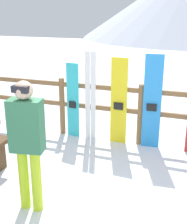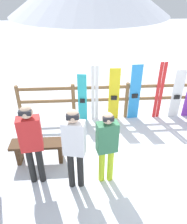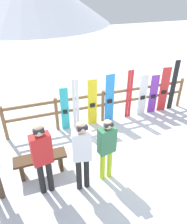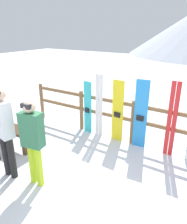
% 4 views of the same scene
% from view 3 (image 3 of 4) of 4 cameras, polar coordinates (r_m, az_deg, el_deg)
% --- Properties ---
extents(ground_plane, '(40.00, 40.00, 0.00)m').
position_cam_3_polar(ground_plane, '(5.77, 10.10, -12.59)').
color(ground_plane, white).
extents(fence, '(6.03, 0.10, 1.07)m').
position_cam_3_polar(fence, '(6.89, 2.46, 2.34)').
color(fence, brown).
rests_on(fence, ground).
extents(bench, '(1.19, 0.36, 0.50)m').
position_cam_3_polar(bench, '(5.31, -13.63, -12.36)').
color(bench, '#4C331E').
rests_on(bench, ground).
extents(person_red, '(0.42, 0.27, 1.71)m').
position_cam_3_polar(person_red, '(4.45, -13.25, -10.90)').
color(person_red, black).
rests_on(person_red, ground).
extents(person_white, '(0.42, 0.28, 1.71)m').
position_cam_3_polar(person_white, '(4.42, -3.01, -10.27)').
color(person_white, black).
rests_on(person_white, ground).
extents(person_plaid_green, '(0.40, 0.27, 1.57)m').
position_cam_3_polar(person_plaid_green, '(4.71, 3.47, -8.77)').
color(person_plaid_green, '#B7D826').
rests_on(person_plaid_green, ground).
extents(snowboard_cyan, '(0.24, 0.08, 1.37)m').
position_cam_3_polar(snowboard_cyan, '(6.51, -7.49, 0.63)').
color(snowboard_cyan, '#2DBFCC').
rests_on(snowboard_cyan, ground).
extents(ski_pair_white, '(0.20, 0.02, 1.59)m').
position_cam_3_polar(ski_pair_white, '(6.52, -4.65, 2.01)').
color(ski_pair_white, white).
rests_on(ski_pair_white, ground).
extents(snowboard_yellow, '(0.29, 0.07, 1.52)m').
position_cam_3_polar(snowboard_yellow, '(6.68, -0.31, 2.40)').
color(snowboard_yellow, yellow).
rests_on(snowboard_yellow, ground).
extents(snowboard_blue, '(0.30, 0.07, 1.60)m').
position_cam_3_polar(snowboard_blue, '(6.85, 4.22, 3.47)').
color(snowboard_blue, '#288CE0').
rests_on(snowboard_blue, ground).
extents(ski_pair_red, '(0.20, 0.02, 1.65)m').
position_cam_3_polar(ski_pair_red, '(7.12, 9.28, 4.49)').
color(ski_pair_red, red).
rests_on(ski_pair_red, ground).
extents(snowboard_white, '(0.29, 0.05, 1.43)m').
position_cam_3_polar(snowboard_white, '(7.41, 12.73, 4.23)').
color(snowboard_white, white).
rests_on(snowboard_white, ground).
extents(snowboard_purple, '(0.29, 0.08, 1.37)m').
position_cam_3_polar(snowboard_purple, '(7.64, 15.35, 4.42)').
color(snowboard_purple, purple).
rests_on(snowboard_purple, ground).
extents(snowboard_red, '(0.31, 0.09, 1.58)m').
position_cam_3_polar(snowboard_red, '(7.82, 17.91, 5.50)').
color(snowboard_red, red).
rests_on(snowboard_red, ground).
extents(ski_pair_black, '(0.20, 0.02, 1.78)m').
position_cam_3_polar(ski_pair_black, '(8.00, 20.13, 6.49)').
color(ski_pair_black, black).
rests_on(ski_pair_black, ground).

